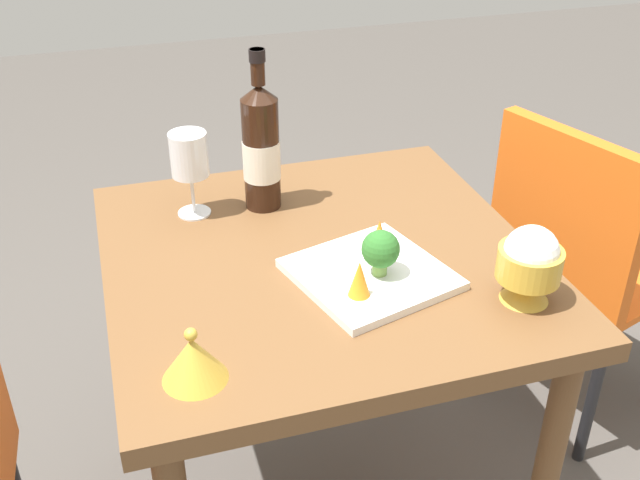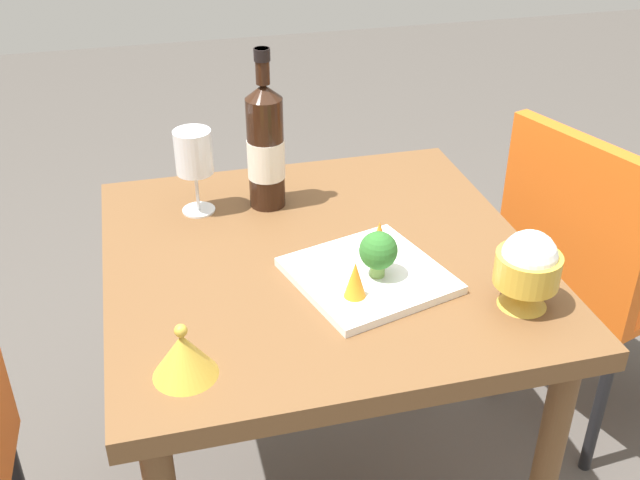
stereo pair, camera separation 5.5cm
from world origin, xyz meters
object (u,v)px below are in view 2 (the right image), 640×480
wine_bottle (266,146)px  carrot_garnish_left (379,236)px  chair_near_window (586,255)px  serving_plate (368,275)px  rice_bowl_lid (184,355)px  broccoli_floret (378,251)px  wine_glass (194,154)px  carrot_garnish_right (355,279)px  rice_bowl (528,268)px

wine_bottle → carrot_garnish_left: 0.32m
chair_near_window → serving_plate: size_ratio=2.76×
carrot_garnish_left → wine_bottle: bearing=-148.2°
rice_bowl_lid → broccoli_floret: size_ratio=1.17×
chair_near_window → wine_bottle: 0.84m
wine_glass → serving_plate: 0.44m
chair_near_window → serving_plate: 0.73m
broccoli_floret → rice_bowl_lid: bearing=-65.4°
rice_bowl_lid → broccoli_floret: 0.39m
rice_bowl_lid → wine_bottle: bearing=156.1°
wine_glass → wine_bottle: bearing=87.6°
rice_bowl_lid → carrot_garnish_left: bearing=122.3°
serving_plate → carrot_garnish_left: 0.09m
broccoli_floret → carrot_garnish_right: size_ratio=1.28×
wine_glass → carrot_garnish_right: (0.40, 0.22, -0.08)m
wine_bottle → wine_glass: 0.15m
wine_bottle → carrot_garnish_left: bearing=31.8°
rice_bowl → rice_bowl_lid: rice_bowl is taller
wine_glass → carrot_garnish_left: 0.41m
rice_bowl_lid → carrot_garnish_right: (-0.11, 0.30, 0.01)m
chair_near_window → wine_glass: wine_glass is taller
wine_glass → carrot_garnish_right: size_ratio=2.67×
wine_bottle → rice_bowl_lid: 0.56m
wine_bottle → broccoli_floret: wine_bottle is taller
chair_near_window → carrot_garnish_right: 0.81m
wine_glass → carrot_garnish_right: wine_glass is taller
broccoli_floret → chair_near_window: bearing=114.0°
broccoli_floret → rice_bowl: bearing=60.5°
chair_near_window → serving_plate: chair_near_window is taller
serving_plate → broccoli_floret: (0.01, 0.01, 0.06)m
chair_near_window → rice_bowl: size_ratio=6.00×
wine_bottle → serving_plate: size_ratio=1.09×
chair_near_window → rice_bowl_lid: (0.44, -0.98, 0.25)m
wine_bottle → rice_bowl: size_ratio=2.36×
chair_near_window → rice_bowl: bearing=-64.0°
carrot_garnish_left → rice_bowl: bearing=43.2°
carrot_garnish_left → broccoli_floret: bearing=-19.6°
broccoli_floret → serving_plate: bearing=-140.9°
serving_plate → carrot_garnish_left: size_ratio=5.08×
serving_plate → rice_bowl_lid: bearing=-62.7°
chair_near_window → broccoli_floret: bearing=-84.6°
chair_near_window → carrot_garnish_left: (0.20, -0.60, 0.26)m
rice_bowl → carrot_garnish_right: size_ratio=2.11×
rice_bowl_lid → chair_near_window: bearing=114.3°
chair_near_window → rice_bowl: (0.40, -0.41, 0.29)m
wine_bottle → serving_plate: 0.37m
broccoli_floret → carrot_garnish_left: (-0.08, 0.03, -0.02)m
wine_glass → rice_bowl_lid: size_ratio=1.79×
wine_bottle → wine_glass: bearing=-92.4°
wine_glass → broccoli_floret: bearing=38.8°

